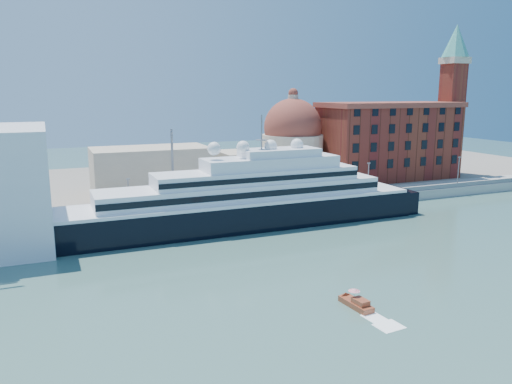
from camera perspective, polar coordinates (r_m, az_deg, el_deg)
name	(u,v)px	position (r m, az deg, el deg)	size (l,w,h in m)	color
ground	(329,254)	(90.61, 8.34, -6.99)	(400.00, 400.00, 0.00)	#355C58
quay	(255,207)	(119.51, -0.08, -1.73)	(180.00, 10.00, 2.50)	gray
land	(205,180)	(157.40, -5.87, 1.32)	(260.00, 72.00, 2.00)	slate
quay_fence	(263,203)	(115.06, 0.79, -1.30)	(180.00, 0.10, 1.20)	slate
superyacht	(223,207)	(104.52, -3.82, -1.68)	(92.57, 12.83, 27.66)	black
service_barge	(111,239)	(99.31, -16.24, -5.16)	(14.02, 7.13, 3.01)	white
water_taxi	(357,303)	(69.69, 11.43, -12.32)	(2.30, 5.62, 2.61)	brown
warehouse	(389,140)	(159.17, 14.91, 5.76)	(43.00, 19.00, 23.25)	maroon
campanile	(453,90)	(174.23, 21.55, 10.75)	(8.40, 8.40, 47.00)	maroon
church	(244,154)	(141.84, -1.42, 4.32)	(66.00, 18.00, 25.50)	beige
lamp_posts	(206,176)	(111.98, -5.73, 1.81)	(120.80, 2.40, 18.00)	slate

